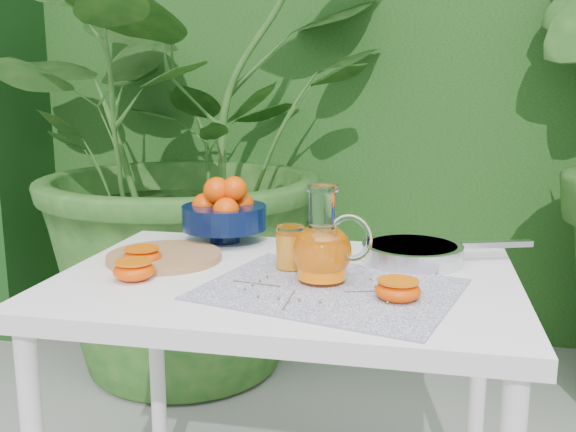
% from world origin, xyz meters
% --- Properties ---
extents(hedge_backdrop, '(8.00, 1.65, 2.50)m').
position_xyz_m(hedge_backdrop, '(0.06, 2.06, 1.19)').
color(hedge_backdrop, '#1C3F12').
rests_on(hedge_backdrop, ground).
extents(potted_plant_left, '(2.67, 2.67, 1.91)m').
position_xyz_m(potted_plant_left, '(-0.71, 1.18, 0.96)').
color(potted_plant_left, '#20521C').
rests_on(potted_plant_left, ground).
extents(white_table, '(1.00, 0.70, 0.75)m').
position_xyz_m(white_table, '(-0.06, 0.01, 0.67)').
color(white_table, white).
rests_on(white_table, ground).
extents(placemat, '(0.58, 0.50, 0.00)m').
position_xyz_m(placemat, '(0.05, -0.07, 0.75)').
color(placemat, '#0D114B').
rests_on(placemat, white_table).
extents(cutting_board, '(0.31, 0.31, 0.02)m').
position_xyz_m(cutting_board, '(-0.37, 0.07, 0.76)').
color(cutting_board, '#A77F4B').
rests_on(cutting_board, white_table).
extents(fruit_bowl, '(0.29, 0.29, 0.18)m').
position_xyz_m(fruit_bowl, '(-0.29, 0.29, 0.83)').
color(fruit_bowl, black).
rests_on(fruit_bowl, white_table).
extents(juice_pitcher, '(0.19, 0.16, 0.21)m').
position_xyz_m(juice_pitcher, '(0.03, -0.03, 0.83)').
color(juice_pitcher, white).
rests_on(juice_pitcher, white_table).
extents(juice_tumbler, '(0.09, 0.09, 0.10)m').
position_xyz_m(juice_tumbler, '(-0.06, 0.06, 0.80)').
color(juice_tumbler, white).
rests_on(juice_tumbler, white_table).
extents(saute_pan, '(0.44, 0.30, 0.04)m').
position_xyz_m(saute_pan, '(0.21, 0.18, 0.77)').
color(saute_pan, silver).
rests_on(saute_pan, white_table).
extents(orange_halves, '(0.69, 0.23, 0.04)m').
position_xyz_m(orange_halves, '(-0.20, -0.06, 0.77)').
color(orange_halves, '#EE5302').
rests_on(orange_halves, white_table).
extents(thyme_sprigs, '(0.37, 0.22, 0.01)m').
position_xyz_m(thyme_sprigs, '(0.01, -0.10, 0.76)').
color(thyme_sprigs, brown).
rests_on(thyme_sprigs, white_table).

